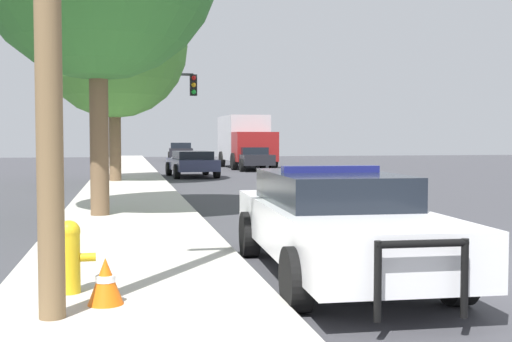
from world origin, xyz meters
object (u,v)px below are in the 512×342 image
object	(u,v)px
car_background_oncoming	(253,158)
traffic_cone	(106,281)
box_truck	(245,140)
car_background_midblock	(192,163)
car_background_distant	(181,151)
police_car	(334,220)
fire_hydrant	(69,254)
traffic_light	(145,101)
tree_sidewalk_mid	(114,45)

from	to	relation	value
car_background_oncoming	traffic_cone	xyz separation A→B (m)	(-7.19, -28.65, -0.34)
box_truck	car_background_midblock	bearing A→B (deg)	62.99
car_background_distant	traffic_cone	size ratio (longest dim) A/B	8.57
car_background_distant	traffic_cone	bearing A→B (deg)	-92.06
box_truck	traffic_cone	bearing A→B (deg)	75.65
police_car	traffic_cone	size ratio (longest dim) A/B	11.29
police_car	fire_hydrant	world-z (taller)	police_car
traffic_light	car_background_midblock	xyz separation A→B (m)	(2.23, 2.33, -2.72)
car_background_oncoming	police_car	bearing A→B (deg)	81.03
car_background_midblock	tree_sidewalk_mid	xyz separation A→B (m)	(-3.44, -4.11, 4.78)
fire_hydrant	box_truck	distance (m)	32.35
car_background_distant	car_background_midblock	size ratio (longest dim) A/B	0.93
police_car	tree_sidewalk_mid	size ratio (longest dim) A/B	0.65
fire_hydrant	car_background_oncoming	distance (m)	29.10
fire_hydrant	tree_sidewalk_mid	xyz separation A→B (m)	(0.21, 18.69, 4.90)
car_background_oncoming	tree_sidewalk_mid	size ratio (longest dim) A/B	0.50
car_background_distant	tree_sidewalk_mid	bearing A→B (deg)	-96.66
police_car	car_background_midblock	distance (m)	21.97
box_truck	traffic_light	bearing A→B (deg)	58.44
car_background_distant	tree_sidewalk_mid	distance (m)	26.89
tree_sidewalk_mid	car_background_midblock	bearing A→B (deg)	50.08
car_background_oncoming	tree_sidewalk_mid	distance (m)	12.85
car_background_distant	box_truck	distance (m)	13.68
fire_hydrant	car_background_oncoming	bearing A→B (deg)	74.89
police_car	traffic_light	bearing A→B (deg)	-82.43
car_background_oncoming	box_truck	xyz separation A→B (m)	(0.19, 3.28, 0.99)
car_background_midblock	traffic_cone	distance (m)	23.59
traffic_light	car_background_oncoming	distance (m)	10.15
car_background_oncoming	fire_hydrant	bearing A→B (deg)	74.93
police_car	car_background_distant	world-z (taller)	car_background_distant
police_car	box_truck	xyz separation A→B (m)	(4.51, 30.54, 0.97)
car_background_distant	car_background_midblock	bearing A→B (deg)	-89.74
car_background_midblock	box_truck	world-z (taller)	box_truck
fire_hydrant	car_background_midblock	world-z (taller)	car_background_midblock
box_truck	fire_hydrant	bearing A→B (deg)	74.75
police_car	car_background_oncoming	distance (m)	27.60
police_car	box_truck	world-z (taller)	box_truck
fire_hydrant	tree_sidewalk_mid	bearing A→B (deg)	89.36
car_background_distant	car_background_oncoming	world-z (taller)	car_background_distant
police_car	car_background_oncoming	bearing A→B (deg)	-96.79
police_car	box_truck	distance (m)	30.89
car_background_oncoming	traffic_cone	distance (m)	29.54
police_car	traffic_light	world-z (taller)	traffic_light
traffic_light	car_background_midblock	distance (m)	4.22
car_background_distant	car_background_oncoming	size ratio (longest dim) A/B	0.99
police_car	traffic_cone	bearing A→B (deg)	28.22
car_background_distant	box_truck	world-z (taller)	box_truck
car_background_midblock	traffic_cone	bearing A→B (deg)	-101.95
car_background_oncoming	car_background_distant	bearing A→B (deg)	-81.03
car_background_midblock	car_background_oncoming	bearing A→B (deg)	49.34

